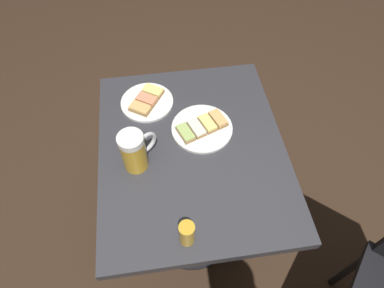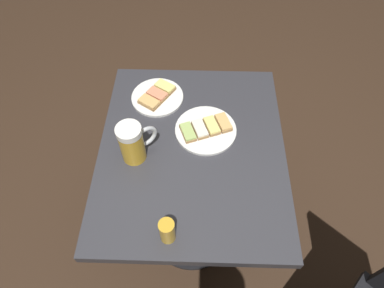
# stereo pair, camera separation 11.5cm
# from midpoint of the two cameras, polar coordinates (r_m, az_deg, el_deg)

# --- Properties ---
(ground_plane) EXTENTS (6.00, 6.00, 0.00)m
(ground_plane) POSITION_cam_midpoint_polar(r_m,az_deg,el_deg) (1.84, -1.84, -14.41)
(ground_plane) COLOR #382619
(cafe_table) EXTENTS (0.65, 0.79, 0.76)m
(cafe_table) POSITION_cam_midpoint_polar(r_m,az_deg,el_deg) (1.31, -2.51, -5.12)
(cafe_table) COLOR black
(cafe_table) RESTS_ON ground_plane
(plate_near) EXTENTS (0.22, 0.22, 0.03)m
(plate_near) POSITION_cam_midpoint_polar(r_m,az_deg,el_deg) (1.20, -0.99, 2.68)
(plate_near) COLOR white
(plate_near) RESTS_ON cafe_table
(plate_far) EXTENTS (0.20, 0.20, 0.03)m
(plate_far) POSITION_cam_midpoint_polar(r_m,az_deg,el_deg) (1.31, -10.27, 7.08)
(plate_far) COLOR white
(plate_far) RESTS_ON cafe_table
(beer_mug) EXTENTS (0.12, 0.11, 0.15)m
(beer_mug) POSITION_cam_midpoint_polar(r_m,az_deg,el_deg) (1.09, -12.84, -1.35)
(beer_mug) COLOR gold
(beer_mug) RESTS_ON cafe_table
(beer_glass_small) EXTENTS (0.05, 0.05, 0.09)m
(beer_glass_small) POSITION_cam_midpoint_polar(r_m,az_deg,el_deg) (0.97, -4.38, -15.35)
(beer_glass_small) COLOR gold
(beer_glass_small) RESTS_ON cafe_table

